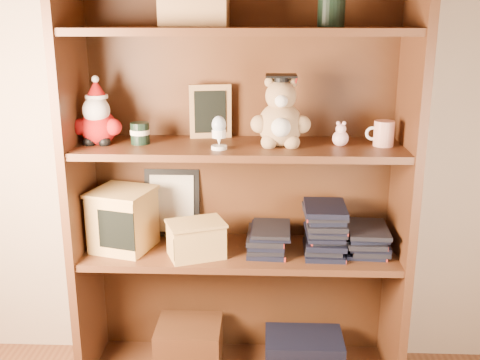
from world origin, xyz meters
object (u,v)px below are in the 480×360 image
at_px(grad_teddy_bear, 281,118).
at_px(bookcase, 240,187).
at_px(treats_box, 123,219).
at_px(teacher_mug, 383,133).

bearing_deg(grad_teddy_bear, bookcase, 157.87).
bearing_deg(bookcase, treats_box, -173.17).
bearing_deg(grad_teddy_bear, teacher_mug, 1.22).
height_order(bookcase, grad_teddy_bear, bookcase).
distance_m(grad_teddy_bear, teacher_mug, 0.36).
height_order(grad_teddy_bear, teacher_mug, grad_teddy_bear).
relative_size(grad_teddy_bear, treats_box, 0.98).
bearing_deg(bookcase, teacher_mug, -5.77).
bearing_deg(bookcase, grad_teddy_bear, -22.13).
bearing_deg(treats_box, teacher_mug, 0.06).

